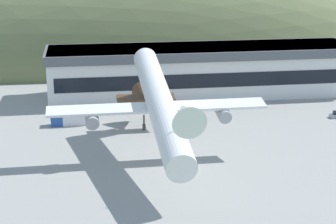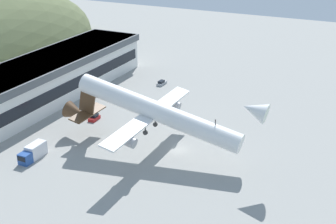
{
  "view_description": "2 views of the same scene",
  "coord_description": "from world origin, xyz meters",
  "px_view_note": "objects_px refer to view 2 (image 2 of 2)",
  "views": [
    {
      "loc": [
        -16.32,
        -85.08,
        34.3
      ],
      "look_at": [
        -1.7,
        4.52,
        8.67
      ],
      "focal_mm": 60.0,
      "sensor_mm": 36.0,
      "label": 1
    },
    {
      "loc": [
        -90.26,
        -40.53,
        51.88
      ],
      "look_at": [
        -2.19,
        1.99,
        10.28
      ],
      "focal_mm": 50.0,
      "sensor_mm": 36.0,
      "label": 2
    }
  ],
  "objects_px": {
    "service_car_0": "(162,83)",
    "service_car_1": "(94,117)",
    "terminal_building": "(49,75)",
    "cargo_airplane": "(154,112)",
    "traffic_cone_0": "(128,131)",
    "fuel_truck": "(33,152)"
  },
  "relations": [
    {
      "from": "terminal_building",
      "to": "service_car_0",
      "type": "distance_m",
      "value": 36.04
    },
    {
      "from": "cargo_airplane",
      "to": "service_car_1",
      "type": "relative_size",
      "value": 13.84
    },
    {
      "from": "terminal_building",
      "to": "cargo_airplane",
      "type": "height_order",
      "value": "cargo_airplane"
    },
    {
      "from": "cargo_airplane",
      "to": "traffic_cone_0",
      "type": "relative_size",
      "value": 88.49
    },
    {
      "from": "service_car_0",
      "to": "fuel_truck",
      "type": "distance_m",
      "value": 57.89
    },
    {
      "from": "cargo_airplane",
      "to": "traffic_cone_0",
      "type": "distance_m",
      "value": 15.99
    },
    {
      "from": "terminal_building",
      "to": "traffic_cone_0",
      "type": "height_order",
      "value": "terminal_building"
    },
    {
      "from": "terminal_building",
      "to": "traffic_cone_0",
      "type": "bearing_deg",
      "value": -108.72
    },
    {
      "from": "cargo_airplane",
      "to": "traffic_cone_0",
      "type": "bearing_deg",
      "value": 59.56
    },
    {
      "from": "service_car_1",
      "to": "fuel_truck",
      "type": "bearing_deg",
      "value": 179.44
    },
    {
      "from": "service_car_0",
      "to": "service_car_1",
      "type": "height_order",
      "value": "service_car_1"
    },
    {
      "from": "service_car_0",
      "to": "service_car_1",
      "type": "distance_m",
      "value": 33.65
    },
    {
      "from": "fuel_truck",
      "to": "traffic_cone_0",
      "type": "xyz_separation_m",
      "value": [
        21.68,
        -12.41,
        -1.26
      ]
    },
    {
      "from": "traffic_cone_0",
      "to": "terminal_building",
      "type": "bearing_deg",
      "value": 71.28
    },
    {
      "from": "fuel_truck",
      "to": "service_car_0",
      "type": "bearing_deg",
      "value": -4.02
    },
    {
      "from": "service_car_0",
      "to": "traffic_cone_0",
      "type": "height_order",
      "value": "service_car_0"
    },
    {
      "from": "terminal_building",
      "to": "service_car_1",
      "type": "xyz_separation_m",
      "value": [
        -8.89,
        -21.81,
        -6.19
      ]
    },
    {
      "from": "service_car_1",
      "to": "fuel_truck",
      "type": "distance_m",
      "value": 24.32
    },
    {
      "from": "service_car_0",
      "to": "traffic_cone_0",
      "type": "bearing_deg",
      "value": -166.95
    },
    {
      "from": "cargo_airplane",
      "to": "traffic_cone_0",
      "type": "height_order",
      "value": "cargo_airplane"
    },
    {
      "from": "service_car_1",
      "to": "terminal_building",
      "type": "bearing_deg",
      "value": 67.82
    },
    {
      "from": "terminal_building",
      "to": "cargo_airplane",
      "type": "bearing_deg",
      "value": -111.77
    }
  ]
}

